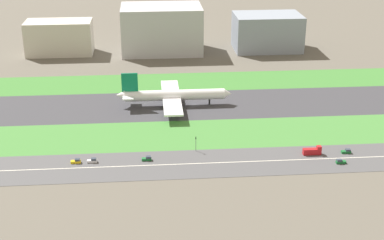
{
  "coord_description": "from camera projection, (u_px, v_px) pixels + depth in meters",
  "views": [
    {
      "loc": [
        -25.7,
        -295.07,
        114.03
      ],
      "look_at": [
        -4.44,
        -36.5,
        6.0
      ],
      "focal_mm": 52.28,
      "sensor_mm": 36.0,
      "label": 1
    }
  ],
  "objects": [
    {
      "name": "ground_plane",
      "position": [
        195.0,
        105.0,
        317.26
      ],
      "size": [
        800.0,
        800.0,
        0.0
      ],
      "primitive_type": "plane",
      "color": "#5B564C"
    },
    {
      "name": "car_0",
      "position": [
        147.0,
        159.0,
        252.27
      ],
      "size": [
        4.4,
        1.8,
        2.0
      ],
      "color": "#19662D",
      "rests_on": "highway"
    },
    {
      "name": "car_1",
      "position": [
        76.0,
        161.0,
        249.87
      ],
      "size": [
        4.4,
        1.8,
        2.0
      ],
      "color": "yellow",
      "rests_on": "highway"
    },
    {
      "name": "highway_centerline",
      "position": [
        209.0,
        163.0,
        250.06
      ],
      "size": [
        266.0,
        0.5,
        0.01
      ],
      "primitive_type": "cube",
      "color": "silver",
      "rests_on": "highway"
    },
    {
      "name": "highway",
      "position": [
        209.0,
        163.0,
        250.08
      ],
      "size": [
        280.0,
        28.0,
        0.1
      ],
      "primitive_type": "cube",
      "color": "#4C4C4F",
      "rests_on": "ground_plane"
    },
    {
      "name": "car_4",
      "position": [
        346.0,
        151.0,
        259.26
      ],
      "size": [
        4.4,
        1.8,
        2.0
      ],
      "color": "#19662D",
      "rests_on": "highway"
    },
    {
      "name": "grass_median_north",
      "position": [
        189.0,
        82.0,
        354.97
      ],
      "size": [
        280.0,
        36.0,
        0.1
      ],
      "primitive_type": "cube",
      "color": "#3D7A33",
      "rests_on": "ground_plane"
    },
    {
      "name": "truck_0",
      "position": [
        313.0,
        151.0,
        257.75
      ],
      "size": [
        8.4,
        2.5,
        4.0
      ],
      "color": "#B2191E",
      "rests_on": "highway"
    },
    {
      "name": "car_5",
      "position": [
        340.0,
        162.0,
        249.59
      ],
      "size": [
        4.4,
        1.8,
        2.0
      ],
      "rotation": [
        0.0,
        0.0,
        3.14
      ],
      "color": "#19662D",
      "rests_on": "highway"
    },
    {
      "name": "fuel_tank_west",
      "position": [
        170.0,
        29.0,
        460.74
      ],
      "size": [
        24.03,
        24.03,
        12.05
      ],
      "primitive_type": "cylinder",
      "color": "silver",
      "rests_on": "ground_plane"
    },
    {
      "name": "hangar_building",
      "position": [
        162.0,
        29.0,
        414.45
      ],
      "size": [
        58.94,
        39.24,
        34.24
      ],
      "primitive_type": "cube",
      "color": "#B2B2B7",
      "rests_on": "ground_plane"
    },
    {
      "name": "traffic_light",
      "position": [
        196.0,
        143.0,
        260.06
      ],
      "size": [
        0.36,
        0.5,
        7.2
      ],
      "color": "#4C4C51",
      "rests_on": "highway"
    },
    {
      "name": "airliner",
      "position": [
        172.0,
        95.0,
        313.9
      ],
      "size": [
        65.0,
        56.0,
        19.7
      ],
      "color": "white",
      "rests_on": "runway"
    },
    {
      "name": "office_tower",
      "position": [
        267.0,
        32.0,
        421.93
      ],
      "size": [
        49.81,
        33.81,
        26.69
      ],
      "primitive_type": "cube",
      "color": "gray",
      "rests_on": "ground_plane"
    },
    {
      "name": "terminal_building",
      "position": [
        59.0,
        38.0,
        410.63
      ],
      "size": [
        47.87,
        24.22,
        24.52
      ],
      "primitive_type": "cube",
      "color": "beige",
      "rests_on": "ground_plane"
    },
    {
      "name": "car_3",
      "position": [
        92.0,
        161.0,
        250.42
      ],
      "size": [
        4.4,
        1.8,
        2.0
      ],
      "color": "silver",
      "rests_on": "highway"
    },
    {
      "name": "grass_median_south",
      "position": [
        202.0,
        134.0,
        279.52
      ],
      "size": [
        280.0,
        36.0,
        0.1
      ],
      "primitive_type": "cube",
      "color": "#427F38",
      "rests_on": "ground_plane"
    },
    {
      "name": "runway",
      "position": [
        195.0,
        105.0,
        317.24
      ],
      "size": [
        280.0,
        46.0,
        0.1
      ],
      "primitive_type": "cube",
      "color": "#38383D",
      "rests_on": "ground_plane"
    }
  ]
}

